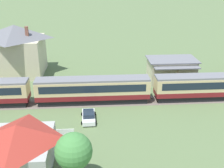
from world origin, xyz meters
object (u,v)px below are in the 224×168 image
(cottage_red_roof, at_px, (19,145))
(station_building, at_px, (171,70))
(parked_car_white, at_px, (89,116))
(passenger_train, at_px, (154,87))
(yard_tree_1, at_px, (74,151))
(station_house_grey_roof, at_px, (16,49))

(cottage_red_roof, bearing_deg, station_building, 45.95)
(station_building, relative_size, cottage_red_roof, 1.11)
(parked_car_white, bearing_deg, passenger_train, -62.34)
(passenger_train, distance_m, parked_car_white, 11.96)
(station_building, bearing_deg, passenger_train, -121.96)
(station_building, bearing_deg, cottage_red_roof, -134.05)
(passenger_train, relative_size, station_building, 8.26)
(passenger_train, xyz_separation_m, parked_car_white, (-10.36, -5.76, -1.64))
(passenger_train, relative_size, yard_tree_1, 12.88)
(station_house_grey_roof, distance_m, yard_tree_1, 35.68)
(station_building, xyz_separation_m, parked_car_white, (-15.40, -13.84, -1.63))
(yard_tree_1, bearing_deg, cottage_red_roof, 150.66)
(station_building, height_order, parked_car_white, station_building)
(yard_tree_1, bearing_deg, parked_car_white, 84.64)
(passenger_train, xyz_separation_m, station_building, (5.04, 8.08, -0.01))
(passenger_train, height_order, cottage_red_roof, cottage_red_roof)
(station_house_grey_roof, bearing_deg, cottage_red_roof, -76.69)
(parked_car_white, height_order, yard_tree_1, yard_tree_1)
(station_house_grey_roof, bearing_deg, parked_car_white, -55.08)
(passenger_train, height_order, parked_car_white, passenger_train)
(passenger_train, height_order, station_house_grey_roof, station_house_grey_roof)
(station_house_grey_roof, distance_m, cottage_red_roof, 30.78)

